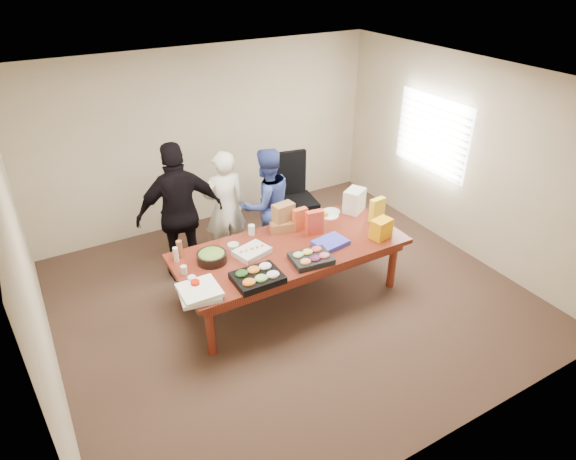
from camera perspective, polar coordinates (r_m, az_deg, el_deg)
floor at (r=6.41m, az=0.28°, el=-7.70°), size 5.50×5.00×0.02m
ceiling at (r=5.21m, az=0.35°, el=16.70°), size 5.50×5.00×0.02m
wall_back at (r=7.77m, az=-9.14°, el=10.42°), size 5.50×0.04×2.70m
wall_front at (r=4.07m, az=18.59°, el=-10.85°), size 5.50×0.04×2.70m
wall_left at (r=5.08m, az=-27.71°, el=-4.14°), size 0.04×5.00×2.70m
wall_right at (r=7.34m, az=19.42°, el=7.87°), size 0.04×5.00×2.70m
window_panel at (r=7.64m, az=16.16°, el=10.47°), size 0.03×1.40×1.10m
window_blinds at (r=7.61m, az=15.94°, el=10.43°), size 0.04×1.36×1.00m
conference_table at (r=6.18m, az=0.29°, el=-4.87°), size 2.80×1.20×0.75m
office_chair at (r=7.40m, az=1.05°, el=3.57°), size 0.72×0.72×1.22m
person_center at (r=6.77m, az=-7.24°, el=2.55°), size 0.63×0.44×1.63m
person_right at (r=6.83m, az=-2.48°, el=2.95°), size 0.82×0.66×1.61m
person_left at (r=6.44m, az=-12.25°, el=1.87°), size 1.14×0.55×1.89m
veggie_tray at (r=5.38m, az=-3.52°, el=-5.51°), size 0.52×0.40×0.08m
fruit_tray at (r=5.69m, az=2.67°, el=-3.30°), size 0.49×0.41×0.07m
sheet_cake at (r=5.83m, az=-4.15°, el=-2.51°), size 0.45×0.39×0.07m
salad_bowl at (r=5.74m, az=-8.74°, el=-3.13°), size 0.44×0.44×0.11m
chip_bag_blue at (r=6.01m, az=4.90°, el=-1.47°), size 0.43×0.35×0.06m
chip_bag_red at (r=6.17m, az=3.05°, el=0.86°), size 0.23×0.12×0.32m
chip_bag_yellow at (r=6.56m, az=10.17°, el=2.30°), size 0.22×0.11×0.32m
chip_bag_orange at (r=6.26m, az=1.37°, el=1.23°), size 0.19×0.09×0.30m
mayo_jar at (r=6.20m, az=-4.20°, el=0.02°), size 0.09×0.09×0.13m
mustard_bottle at (r=6.31m, az=1.07°, el=0.74°), size 0.06×0.06×0.15m
dressing_bottle at (r=5.85m, az=-12.32°, el=-2.17°), size 0.08×0.08×0.22m
ranch_bottle at (r=5.80m, az=-12.74°, el=-2.77°), size 0.06×0.06×0.18m
banana_bunch at (r=6.60m, az=3.50°, el=1.75°), size 0.25×0.17×0.08m
bread_loaf at (r=6.26m, az=-0.63°, el=0.34°), size 0.33×0.21×0.12m
kraft_bag at (r=6.26m, az=-0.53°, el=1.57°), size 0.28×0.19×0.35m
red_cup at (r=5.30m, az=-10.55°, el=-6.35°), size 0.12×0.12×0.12m
clear_cup_a at (r=5.38m, az=-10.92°, el=-5.81°), size 0.10×0.10×0.12m
clear_cup_b at (r=5.59m, az=-11.85°, el=-4.51°), size 0.07×0.07×0.10m
pizza_box_lower at (r=5.25m, az=-10.17°, el=-7.20°), size 0.45×0.45×0.05m
pizza_box_upper at (r=5.22m, az=-10.13°, el=-6.81°), size 0.41×0.41×0.05m
plate_a at (r=6.66m, az=4.80°, el=1.66°), size 0.29×0.29×0.01m
plate_b at (r=6.76m, az=5.01°, el=2.12°), size 0.25×0.25×0.01m
dip_bowl_a at (r=6.40m, az=1.72°, el=0.69°), size 0.17×0.17×0.05m
dip_bowl_b at (r=5.97m, az=-6.30°, el=-1.85°), size 0.16×0.16×0.06m
grocery_bag_white at (r=6.76m, az=7.62°, el=3.36°), size 0.36×0.33×0.32m
grocery_bag_yellow at (r=6.20m, az=10.64°, el=0.15°), size 0.28×0.22×0.25m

